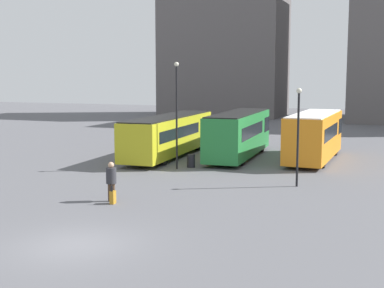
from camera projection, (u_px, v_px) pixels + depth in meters
ground_plane at (76, 245)px, 18.57m from camera, size 160.00×160.00×0.00m
building_block_left at (225, 40)px, 77.33m from camera, size 17.16×10.51×21.71m
bus_0 at (170, 134)px, 38.94m from camera, size 3.03×12.55×2.95m
bus_1 at (239, 133)px, 38.23m from camera, size 2.86×10.56×3.24m
bus_2 at (314, 135)px, 36.95m from camera, size 2.81×9.56×3.28m
traveler at (111, 178)px, 24.90m from camera, size 0.53×0.53×1.86m
suitcase at (113, 197)px, 24.51m from camera, size 0.23×0.36×0.87m
lamp_post_0 at (177, 108)px, 33.16m from camera, size 0.28×0.28×6.67m
lamp_post_1 at (298, 128)px, 27.98m from camera, size 0.28×0.28×5.21m
trash_bin at (191, 161)px, 34.16m from camera, size 0.52×0.52×0.85m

